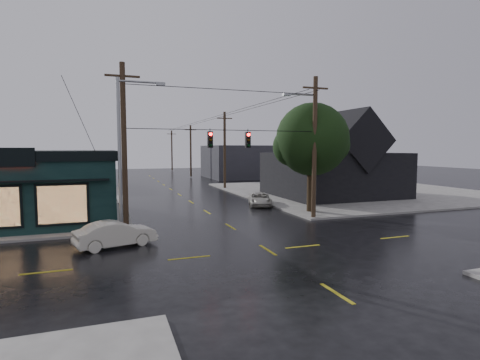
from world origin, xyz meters
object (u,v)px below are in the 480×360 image
object	(u,v)px
utility_pole_ne	(313,219)
corner_tree	(312,140)
utility_pole_nw	(126,233)
sedan_cream	(116,234)
suv_silver	(260,199)

from	to	relation	value
utility_pole_ne	corner_tree	bearing A→B (deg)	63.31
utility_pole_nw	sedan_cream	distance (m)	3.39
utility_pole_nw	suv_silver	world-z (taller)	utility_pole_nw
utility_pole_nw	suv_silver	xyz separation A→B (m)	(11.83, 7.23, 0.57)
utility_pole_nw	suv_silver	distance (m)	13.88
corner_tree	utility_pole_nw	xyz separation A→B (m)	(-14.18, -2.35, -5.77)
corner_tree	utility_pole_nw	size ratio (longest dim) A/B	0.84
corner_tree	suv_silver	xyz separation A→B (m)	(-2.35, 4.88, -5.21)
corner_tree	sedan_cream	world-z (taller)	corner_tree
corner_tree	suv_silver	world-z (taller)	corner_tree
utility_pole_ne	suv_silver	bearing A→B (deg)	99.16
utility_pole_ne	utility_pole_nw	bearing A→B (deg)	180.00
corner_tree	sedan_cream	xyz separation A→B (m)	(-14.86, -5.61, -5.10)
corner_tree	utility_pole_ne	xyz separation A→B (m)	(-1.18, -2.35, -5.77)
corner_tree	utility_pole_ne	world-z (taller)	corner_tree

